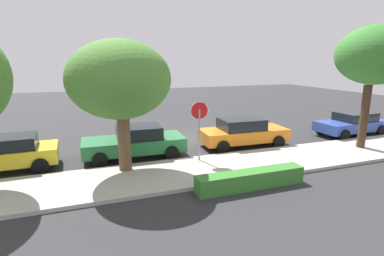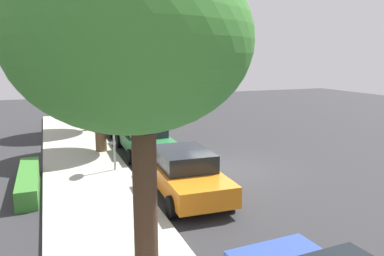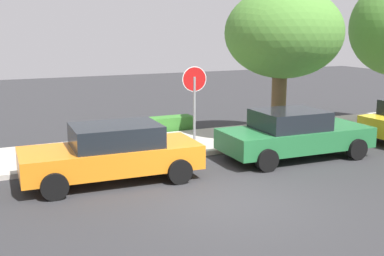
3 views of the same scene
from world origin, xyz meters
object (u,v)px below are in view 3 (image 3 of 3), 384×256
at_px(parked_car_green, 294,134).
at_px(street_tree_near_corner, 283,34).
at_px(stop_sign, 194,94).
at_px(parked_car_orange, 112,152).

relative_size(parked_car_green, street_tree_near_corner, 0.89).
xyz_separation_m(stop_sign, street_tree_near_corner, (3.25, 0.03, 1.81)).
xyz_separation_m(parked_car_green, street_tree_near_corner, (0.78, 1.83, 2.94)).
distance_m(stop_sign, street_tree_near_corner, 3.72).
bearing_deg(parked_car_green, parked_car_orange, 179.03).
distance_m(parked_car_green, parked_car_orange, 5.58).
relative_size(stop_sign, parked_car_orange, 0.59).
relative_size(parked_car_green, parked_car_orange, 1.01).
bearing_deg(parked_car_green, stop_sign, 143.93).
xyz_separation_m(parked_car_orange, street_tree_near_corner, (6.36, 1.74, 2.93)).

